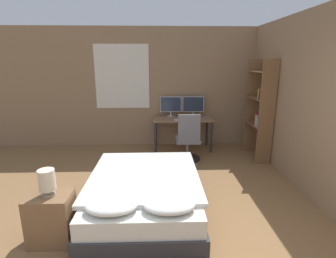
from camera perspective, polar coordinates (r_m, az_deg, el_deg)
wall_back at (r=6.12m, az=-0.39°, el=8.92°), size 12.00×0.08×2.70m
wall_side_right at (r=4.05m, az=31.38°, el=3.80°), size 0.06×12.00×2.70m
bed at (r=3.60m, az=-5.13°, el=-13.85°), size 1.44×1.95×0.56m
nightstand at (r=3.30m, az=-24.00°, el=-17.31°), size 0.46×0.37×0.56m
bedside_lamp at (r=3.10m, az=-24.87°, el=-10.14°), size 0.17×0.17×0.29m
desk at (r=5.88m, az=3.20°, el=1.50°), size 1.32×0.64×0.72m
monitor_left at (r=6.01m, az=0.60°, el=5.23°), size 0.49×0.16×0.46m
monitor_right at (r=6.05m, az=5.50°, el=5.24°), size 0.49×0.16×0.46m
keyboard at (r=5.65m, az=3.41°, el=2.01°), size 0.41×0.13×0.02m
computer_mouse at (r=5.68m, az=6.38°, el=2.11°), size 0.07×0.05×0.04m
office_chair at (r=5.26m, az=4.37°, el=-2.83°), size 0.52×0.52×0.98m
bookshelf at (r=5.51m, az=19.57°, el=4.52°), size 0.30×0.79×2.00m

